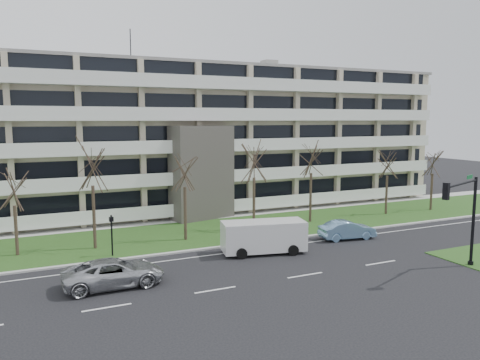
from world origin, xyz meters
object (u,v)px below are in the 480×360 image
white_van (265,234)px  traffic_signal (465,210)px  blue_sedan (347,230)px  pedestrian_signal (112,230)px  silver_pickup (114,273)px

white_van → traffic_signal: bearing=-31.7°
white_van → traffic_signal: 13.24m
blue_sedan → traffic_signal: bearing=-163.5°
white_van → pedestrian_signal: size_ratio=2.13×
blue_sedan → pedestrian_signal: (-18.07, 3.05, 1.13)m
silver_pickup → pedestrian_signal: (0.94, 6.15, 1.09)m
pedestrian_signal → silver_pickup: bearing=-106.6°
blue_sedan → white_van: size_ratio=0.72×
silver_pickup → white_van: (11.11, 2.40, 0.59)m
silver_pickup → white_van: 11.38m
traffic_signal → pedestrian_signal: 23.42m
blue_sedan → traffic_signal: 10.30m
blue_sedan → white_van: bearing=102.9°
silver_pickup → traffic_signal: bearing=-107.6°
traffic_signal → blue_sedan: bearing=78.0°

